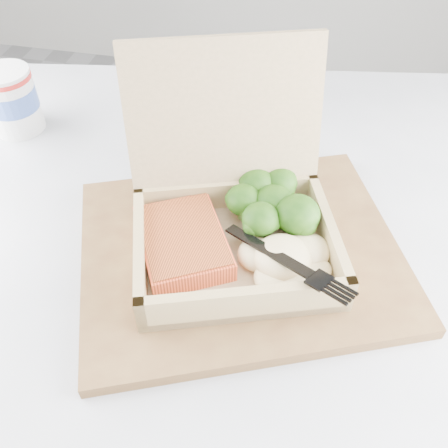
% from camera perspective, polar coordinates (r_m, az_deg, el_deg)
% --- Properties ---
extents(cafe_table, '(0.96, 0.96, 0.74)m').
position_cam_1_polar(cafe_table, '(0.71, -2.75, -13.90)').
color(cafe_table, black).
rests_on(cafe_table, floor).
extents(serving_tray, '(0.42, 0.38, 0.01)m').
position_cam_1_polar(serving_tray, '(0.55, 1.89, -3.22)').
color(serving_tray, brown).
rests_on(serving_tray, cafe_table).
extents(takeout_container, '(0.26, 0.25, 0.19)m').
position_cam_1_polar(takeout_container, '(0.52, 0.89, 2.11)').
color(takeout_container, tan).
rests_on(takeout_container, serving_tray).
extents(salmon_fillet, '(0.13, 0.14, 0.02)m').
position_cam_1_polar(salmon_fillet, '(0.52, -4.75, -2.13)').
color(salmon_fillet, '#FF6131').
rests_on(salmon_fillet, takeout_container).
extents(broccoli_pile, '(0.11, 0.11, 0.04)m').
position_cam_1_polar(broccoli_pile, '(0.54, 5.59, 2.00)').
color(broccoli_pile, '#366616').
rests_on(broccoli_pile, takeout_container).
extents(mashed_potatoes, '(0.09, 0.08, 0.03)m').
position_cam_1_polar(mashed_potatoes, '(0.50, 6.70, -3.81)').
color(mashed_potatoes, beige).
rests_on(mashed_potatoes, takeout_container).
extents(plastic_fork, '(0.14, 0.10, 0.02)m').
position_cam_1_polar(plastic_fork, '(0.50, 3.34, -1.73)').
color(plastic_fork, black).
rests_on(plastic_fork, mashed_potatoes).
extents(paper_cup, '(0.07, 0.07, 0.09)m').
position_cam_1_polar(paper_cup, '(0.76, -23.14, 13.02)').
color(paper_cup, silver).
rests_on(paper_cup, cafe_table).
extents(receipt, '(0.12, 0.17, 0.00)m').
position_cam_1_polar(receipt, '(0.68, 2.85, 8.04)').
color(receipt, silver).
rests_on(receipt, cafe_table).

